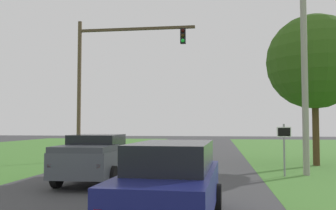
# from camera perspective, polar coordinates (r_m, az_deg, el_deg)

# --- Properties ---
(ground_plane) EXTENTS (120.00, 120.00, 0.00)m
(ground_plane) POSITION_cam_1_polar(r_m,az_deg,el_deg) (13.29, -6.02, -12.75)
(ground_plane) COLOR #424244
(red_suv_near) EXTENTS (2.24, 4.95, 1.83)m
(red_suv_near) POSITION_cam_1_polar(r_m,az_deg,el_deg) (8.30, 0.56, -11.85)
(red_suv_near) COLOR navy
(red_suv_near) RESTS_ON ground_plane
(pickup_truck_lead) EXTENTS (2.35, 5.49, 1.85)m
(pickup_truck_lead) POSITION_cam_1_polar(r_m,az_deg,el_deg) (14.82, -10.84, -7.93)
(pickup_truck_lead) COLOR #4C515B
(pickup_truck_lead) RESTS_ON ground_plane
(traffic_light) EXTENTS (7.35, 0.40, 8.72)m
(traffic_light) POSITION_cam_1_polar(r_m,az_deg,el_deg) (23.01, -9.57, 5.56)
(traffic_light) COLOR brown
(traffic_light) RESTS_ON ground_plane
(keep_moving_sign) EXTENTS (0.60, 0.09, 2.27)m
(keep_moving_sign) POSITION_cam_1_polar(r_m,az_deg,el_deg) (16.70, 17.65, -5.61)
(keep_moving_sign) COLOR gray
(keep_moving_sign) RESTS_ON ground_plane
(oak_tree_right) EXTENTS (5.24, 5.24, 8.37)m
(oak_tree_right) POSITION_cam_1_polar(r_m,az_deg,el_deg) (22.04, 21.84, 6.26)
(oak_tree_right) COLOR #4C351E
(oak_tree_right) RESTS_ON ground_plane
(utility_pole_right) EXTENTS (0.28, 0.28, 8.45)m
(utility_pole_right) POSITION_cam_1_polar(r_m,az_deg,el_deg) (17.56, 20.53, 3.61)
(utility_pole_right) COLOR #9E998E
(utility_pole_right) RESTS_ON ground_plane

